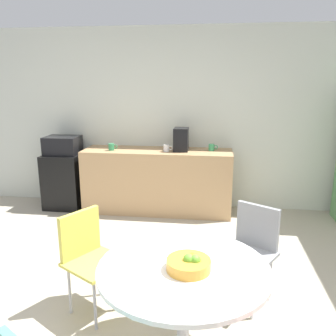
{
  "coord_description": "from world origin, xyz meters",
  "views": [
    {
      "loc": [
        0.58,
        -2.13,
        1.86
      ],
      "look_at": [
        0.1,
        1.45,
        0.95
      ],
      "focal_mm": 37.39,
      "sensor_mm": 36.0,
      "label": 1
    }
  ],
  "objects_px": {
    "mug_green": "(167,148)",
    "mug_red": "(112,147)",
    "microwave": "(63,145)",
    "mug_white": "(212,147)",
    "coffee_maker": "(181,139)",
    "round_table": "(183,285)",
    "fruit_bowl": "(189,264)",
    "chair_gray": "(252,242)",
    "chair_yellow": "(88,250)",
    "mini_fridge": "(65,180)"
  },
  "relations": [
    {
      "from": "fruit_bowl",
      "to": "mug_green",
      "type": "distance_m",
      "value": 2.82
    },
    {
      "from": "mini_fridge",
      "to": "microwave",
      "type": "bearing_deg",
      "value": 0.0
    },
    {
      "from": "mug_green",
      "to": "mug_red",
      "type": "distance_m",
      "value": 0.78
    },
    {
      "from": "coffee_maker",
      "to": "mug_green",
      "type": "bearing_deg",
      "value": -157.32
    },
    {
      "from": "microwave",
      "to": "coffee_maker",
      "type": "height_order",
      "value": "coffee_maker"
    },
    {
      "from": "mug_red",
      "to": "coffee_maker",
      "type": "xyz_separation_m",
      "value": [
        0.97,
        0.1,
        0.11
      ]
    },
    {
      "from": "fruit_bowl",
      "to": "mug_green",
      "type": "xyz_separation_m",
      "value": [
        -0.52,
        2.76,
        0.18
      ]
    },
    {
      "from": "mini_fridge",
      "to": "mug_white",
      "type": "xyz_separation_m",
      "value": [
        2.16,
        0.05,
        0.54
      ]
    },
    {
      "from": "mug_green",
      "to": "mug_red",
      "type": "bearing_deg",
      "value": -178.91
    },
    {
      "from": "round_table",
      "to": "chair_gray",
      "type": "bearing_deg",
      "value": 58.01
    },
    {
      "from": "round_table",
      "to": "mug_white",
      "type": "xyz_separation_m",
      "value": [
        0.14,
        2.86,
        0.36
      ]
    },
    {
      "from": "chair_yellow",
      "to": "mug_white",
      "type": "xyz_separation_m",
      "value": [
        0.96,
        2.36,
        0.43
      ]
    },
    {
      "from": "fruit_bowl",
      "to": "mug_red",
      "type": "bearing_deg",
      "value": 115.25
    },
    {
      "from": "round_table",
      "to": "mug_green",
      "type": "height_order",
      "value": "mug_green"
    },
    {
      "from": "chair_yellow",
      "to": "mug_white",
      "type": "height_order",
      "value": "mug_white"
    },
    {
      "from": "fruit_bowl",
      "to": "round_table",
      "type": "bearing_deg",
      "value": 133.8
    },
    {
      "from": "microwave",
      "to": "fruit_bowl",
      "type": "height_order",
      "value": "microwave"
    },
    {
      "from": "mini_fridge",
      "to": "mug_red",
      "type": "height_order",
      "value": "mug_red"
    },
    {
      "from": "coffee_maker",
      "to": "mini_fridge",
      "type": "bearing_deg",
      "value": 180.0
    },
    {
      "from": "microwave",
      "to": "coffee_maker",
      "type": "xyz_separation_m",
      "value": [
        1.74,
        0.0,
        0.12
      ]
    },
    {
      "from": "microwave",
      "to": "mug_green",
      "type": "height_order",
      "value": "microwave"
    },
    {
      "from": "microwave",
      "to": "mug_green",
      "type": "distance_m",
      "value": 1.55
    },
    {
      "from": "microwave",
      "to": "mug_white",
      "type": "xyz_separation_m",
      "value": [
        2.16,
        0.05,
        0.01
      ]
    },
    {
      "from": "mug_white",
      "to": "mug_red",
      "type": "relative_size",
      "value": 1.0
    },
    {
      "from": "mini_fridge",
      "to": "chair_gray",
      "type": "distance_m",
      "value": 3.22
    },
    {
      "from": "mug_green",
      "to": "coffee_maker",
      "type": "relative_size",
      "value": 0.4
    },
    {
      "from": "round_table",
      "to": "mug_white",
      "type": "relative_size",
      "value": 8.46
    },
    {
      "from": "mug_red",
      "to": "round_table",
      "type": "bearing_deg",
      "value": -65.07
    },
    {
      "from": "round_table",
      "to": "fruit_bowl",
      "type": "height_order",
      "value": "fruit_bowl"
    },
    {
      "from": "round_table",
      "to": "chair_yellow",
      "type": "relative_size",
      "value": 1.32
    },
    {
      "from": "mini_fridge",
      "to": "mug_white",
      "type": "bearing_deg",
      "value": 1.39
    },
    {
      "from": "microwave",
      "to": "fruit_bowl",
      "type": "xyz_separation_m",
      "value": [
        2.06,
        -2.84,
        -0.17
      ]
    },
    {
      "from": "chair_gray",
      "to": "fruit_bowl",
      "type": "distance_m",
      "value": 1.01
    },
    {
      "from": "chair_yellow",
      "to": "coffee_maker",
      "type": "distance_m",
      "value": 2.42
    },
    {
      "from": "microwave",
      "to": "chair_yellow",
      "type": "relative_size",
      "value": 0.58
    },
    {
      "from": "microwave",
      "to": "chair_yellow",
      "type": "distance_m",
      "value": 2.63
    },
    {
      "from": "mug_green",
      "to": "coffee_maker",
      "type": "bearing_deg",
      "value": 22.68
    },
    {
      "from": "microwave",
      "to": "round_table",
      "type": "distance_m",
      "value": 3.48
    },
    {
      "from": "mug_green",
      "to": "coffee_maker",
      "type": "distance_m",
      "value": 0.24
    },
    {
      "from": "chair_yellow",
      "to": "fruit_bowl",
      "type": "relative_size",
      "value": 3.02
    },
    {
      "from": "microwave",
      "to": "chair_gray",
      "type": "bearing_deg",
      "value": -38.11
    },
    {
      "from": "coffee_maker",
      "to": "microwave",
      "type": "bearing_deg",
      "value": 180.0
    },
    {
      "from": "mini_fridge",
      "to": "chair_gray",
      "type": "xyz_separation_m",
      "value": [
        2.53,
        -1.99,
        0.12
      ]
    },
    {
      "from": "mug_white",
      "to": "microwave",
      "type": "bearing_deg",
      "value": -178.61
    },
    {
      "from": "microwave",
      "to": "round_table",
      "type": "height_order",
      "value": "microwave"
    },
    {
      "from": "chair_yellow",
      "to": "coffee_maker",
      "type": "relative_size",
      "value": 2.59
    },
    {
      "from": "mug_white",
      "to": "mug_red",
      "type": "height_order",
      "value": "same"
    },
    {
      "from": "round_table",
      "to": "coffee_maker",
      "type": "bearing_deg",
      "value": 95.84
    },
    {
      "from": "mini_fridge",
      "to": "mug_green",
      "type": "xyz_separation_m",
      "value": [
        1.54,
        -0.08,
        0.54
      ]
    },
    {
      "from": "round_table",
      "to": "chair_gray",
      "type": "relative_size",
      "value": 1.32
    }
  ]
}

